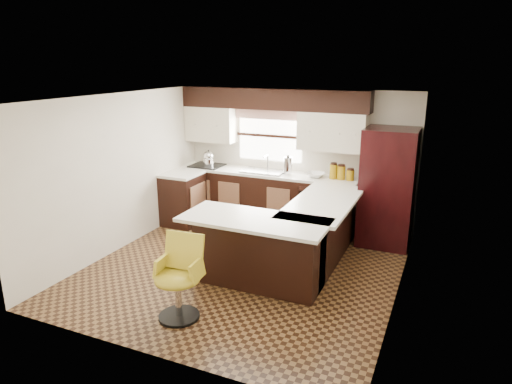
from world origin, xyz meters
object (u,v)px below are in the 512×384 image
at_px(refrigerator, 388,187).
at_px(bar_chair, 177,279).
at_px(peninsula_long, 318,233).
at_px(peninsula_return, 259,252).

bearing_deg(refrigerator, bar_chair, -119.14).
bearing_deg(peninsula_long, refrigerator, 55.56).
distance_m(peninsula_long, refrigerator, 1.46).
xyz_separation_m(peninsula_long, peninsula_return, (-0.53, -0.97, 0.00)).
relative_size(peninsula_return, bar_chair, 1.70).
xyz_separation_m(peninsula_return, bar_chair, (-0.51, -1.14, 0.04)).
bearing_deg(bar_chair, refrigerator, 55.77).
xyz_separation_m(refrigerator, bar_chair, (-1.81, -3.25, -0.45)).
height_order(peninsula_return, refrigerator, refrigerator).
bearing_deg(peninsula_long, bar_chair, -116.05).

